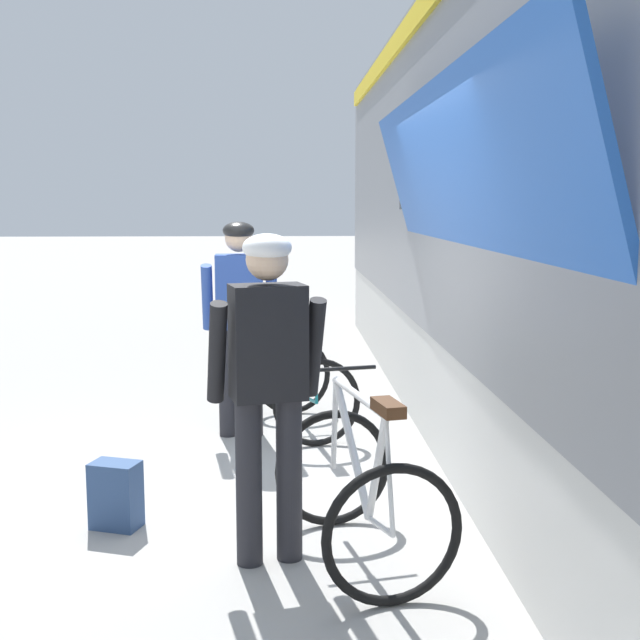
% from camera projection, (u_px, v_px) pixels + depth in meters
% --- Properties ---
extents(ground_plane, '(80.00, 80.00, 0.00)m').
position_uv_depth(ground_plane, '(252.00, 497.00, 5.36)').
color(ground_plane, '#A09E99').
extents(cyclist_near_in_dark, '(0.65, 0.40, 1.76)m').
position_uv_depth(cyclist_near_in_dark, '(268.00, 369.00, 4.26)').
color(cyclist_near_in_dark, '#232328').
rests_on(cyclist_near_in_dark, ground).
extents(cyclist_far_in_blue, '(0.62, 0.32, 1.76)m').
position_uv_depth(cyclist_far_in_blue, '(240.00, 309.00, 6.62)').
color(cyclist_far_in_blue, '#232328').
rests_on(cyclist_far_in_blue, ground).
extents(bicycle_near_white, '(0.92, 1.20, 0.99)m').
position_uv_depth(bicycle_near_white, '(360.00, 490.00, 4.34)').
color(bicycle_near_white, black).
rests_on(bicycle_near_white, ground).
extents(bicycle_far_teal, '(0.89, 1.18, 0.99)m').
position_uv_depth(bicycle_far_teal, '(304.00, 383.00, 6.90)').
color(bicycle_far_teal, black).
rests_on(bicycle_far_teal, ground).
extents(backpack_on_platform, '(0.32, 0.26, 0.40)m').
position_uv_depth(backpack_on_platform, '(116.00, 495.00, 4.83)').
color(backpack_on_platform, navy).
rests_on(backpack_on_platform, ground).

